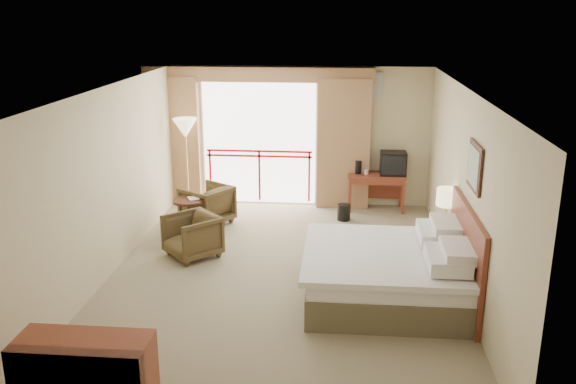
# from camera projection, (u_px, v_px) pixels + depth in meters

# --- Properties ---
(floor) EXTENTS (7.00, 7.00, 0.00)m
(floor) POSITION_uv_depth(u_px,v_px,m) (282.00, 275.00, 8.89)
(floor) COLOR gray
(floor) RESTS_ON ground
(ceiling) EXTENTS (7.00, 7.00, 0.00)m
(ceiling) POSITION_uv_depth(u_px,v_px,m) (282.00, 90.00, 8.11)
(ceiling) COLOR white
(ceiling) RESTS_ON wall_back
(wall_back) EXTENTS (5.00, 0.00, 5.00)m
(wall_back) POSITION_uv_depth(u_px,v_px,m) (300.00, 136.00, 11.84)
(wall_back) COLOR beige
(wall_back) RESTS_ON ground
(wall_front) EXTENTS (5.00, 0.00, 5.00)m
(wall_front) POSITION_uv_depth(u_px,v_px,m) (241.00, 302.00, 5.16)
(wall_front) COLOR beige
(wall_front) RESTS_ON ground
(wall_left) EXTENTS (0.00, 7.00, 7.00)m
(wall_left) POSITION_uv_depth(u_px,v_px,m) (108.00, 182.00, 8.72)
(wall_left) COLOR beige
(wall_left) RESTS_ON ground
(wall_right) EXTENTS (0.00, 7.00, 7.00)m
(wall_right) POSITION_uv_depth(u_px,v_px,m) (465.00, 191.00, 8.28)
(wall_right) COLOR beige
(wall_right) RESTS_ON ground
(balcony_door) EXTENTS (2.40, 0.00, 2.40)m
(balcony_door) POSITION_uv_depth(u_px,v_px,m) (259.00, 143.00, 11.93)
(balcony_door) COLOR white
(balcony_door) RESTS_ON wall_back
(balcony_railing) EXTENTS (2.09, 0.03, 1.02)m
(balcony_railing) POSITION_uv_depth(u_px,v_px,m) (259.00, 163.00, 12.02)
(balcony_railing) COLOR red
(balcony_railing) RESTS_ON wall_back
(curtain_left) EXTENTS (1.00, 0.26, 2.50)m
(curtain_left) POSITION_uv_depth(u_px,v_px,m) (175.00, 141.00, 11.93)
(curtain_left) COLOR #916848
(curtain_left) RESTS_ON wall_back
(curtain_right) EXTENTS (1.00, 0.26, 2.50)m
(curtain_right) POSITION_uv_depth(u_px,v_px,m) (344.00, 144.00, 11.65)
(curtain_right) COLOR #916848
(curtain_right) RESTS_ON wall_back
(valance) EXTENTS (4.40, 0.22, 0.28)m
(valance) POSITION_uv_depth(u_px,v_px,m) (257.00, 74.00, 11.44)
(valance) COLOR #916848
(valance) RESTS_ON wall_back
(hvac_vent) EXTENTS (0.50, 0.04, 0.50)m
(hvac_vent) POSITION_uv_depth(u_px,v_px,m) (369.00, 86.00, 11.41)
(hvac_vent) COLOR silver
(hvac_vent) RESTS_ON wall_back
(bed) EXTENTS (2.13, 2.06, 0.97)m
(bed) POSITION_uv_depth(u_px,v_px,m) (390.00, 273.00, 8.08)
(bed) COLOR brown
(bed) RESTS_ON floor
(headboard) EXTENTS (0.06, 2.10, 1.30)m
(headboard) POSITION_uv_depth(u_px,v_px,m) (465.00, 256.00, 7.92)
(headboard) COLOR maroon
(headboard) RESTS_ON wall_right
(framed_art) EXTENTS (0.04, 0.72, 0.60)m
(framed_art) POSITION_uv_depth(u_px,v_px,m) (475.00, 167.00, 7.57)
(framed_art) COLOR black
(framed_art) RESTS_ON wall_right
(nightstand) EXTENTS (0.43, 0.51, 0.60)m
(nightstand) POSITION_uv_depth(u_px,v_px,m) (444.00, 245.00, 9.21)
(nightstand) COLOR maroon
(nightstand) RESTS_ON floor
(table_lamp) EXTENTS (0.32, 0.32, 0.56)m
(table_lamp) POSITION_uv_depth(u_px,v_px,m) (447.00, 198.00, 9.05)
(table_lamp) COLOR tan
(table_lamp) RESTS_ON nightstand
(phone) EXTENTS (0.19, 0.16, 0.07)m
(phone) POSITION_uv_depth(u_px,v_px,m) (444.00, 228.00, 8.98)
(phone) COLOR black
(phone) RESTS_ON nightstand
(desk) EXTENTS (1.09, 0.53, 0.71)m
(desk) POSITION_uv_depth(u_px,v_px,m) (376.00, 181.00, 11.70)
(desk) COLOR maroon
(desk) RESTS_ON floor
(tv) EXTENTS (0.49, 0.39, 0.44)m
(tv) POSITION_uv_depth(u_px,v_px,m) (393.00, 163.00, 11.51)
(tv) COLOR black
(tv) RESTS_ON desk
(coffee_maker) EXTENTS (0.14, 0.14, 0.25)m
(coffee_maker) POSITION_uv_depth(u_px,v_px,m) (358.00, 167.00, 11.60)
(coffee_maker) COLOR black
(coffee_maker) RESTS_ON desk
(cup) EXTENTS (0.09, 0.09, 0.10)m
(cup) POSITION_uv_depth(u_px,v_px,m) (366.00, 172.00, 11.56)
(cup) COLOR white
(cup) RESTS_ON desk
(wastebasket) EXTENTS (0.24, 0.24, 0.30)m
(wastebasket) POSITION_uv_depth(u_px,v_px,m) (344.00, 212.00, 11.18)
(wastebasket) COLOR black
(wastebasket) RESTS_ON floor
(armchair_far) EXTENTS (1.07, 1.06, 0.71)m
(armchair_far) POSITION_uv_depth(u_px,v_px,m) (208.00, 223.00, 11.05)
(armchair_far) COLOR #43341D
(armchair_far) RESTS_ON floor
(armchair_near) EXTENTS (1.04, 1.04, 0.68)m
(armchair_near) POSITION_uv_depth(u_px,v_px,m) (193.00, 256.00, 9.59)
(armchair_near) COLOR #43341D
(armchair_near) RESTS_ON floor
(side_table) EXTENTS (0.54, 0.54, 0.59)m
(side_table) POSITION_uv_depth(u_px,v_px,m) (189.00, 210.00, 10.50)
(side_table) COLOR black
(side_table) RESTS_ON floor
(book) EXTENTS (0.26, 0.28, 0.02)m
(book) POSITION_uv_depth(u_px,v_px,m) (188.00, 200.00, 10.44)
(book) COLOR white
(book) RESTS_ON side_table
(floor_lamp) EXTENTS (0.45, 0.45, 1.78)m
(floor_lamp) POSITION_uv_depth(u_px,v_px,m) (185.00, 132.00, 11.36)
(floor_lamp) COLOR tan
(floor_lamp) RESTS_ON floor
(dresser) EXTENTS (1.25, 0.53, 0.83)m
(dresser) POSITION_uv_depth(u_px,v_px,m) (85.00, 380.00, 5.68)
(dresser) COLOR maroon
(dresser) RESTS_ON floor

